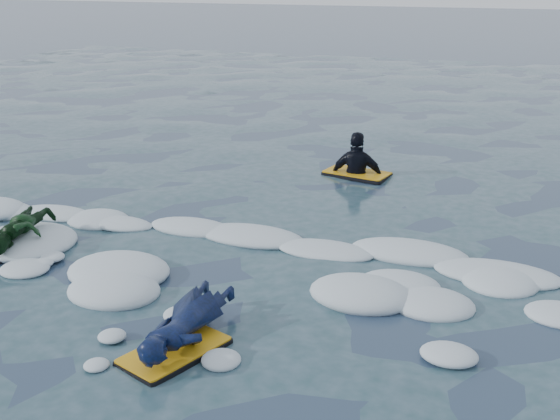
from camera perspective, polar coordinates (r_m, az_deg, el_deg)
The scene contains 5 objects.
ground at distance 8.06m, azimuth -12.70°, elevation -5.40°, with size 120.00×120.00×0.00m, color #1D3145.
foam_band at distance 8.86m, azimuth -9.14°, elevation -2.86°, with size 12.00×3.10×0.30m, color silver, non-canonical shape.
prone_woman_unit at distance 6.52m, azimuth -7.69°, elevation -9.28°, with size 0.84×1.54×0.38m.
prone_child_unit at distance 9.11m, azimuth -20.21°, elevation -1.74°, with size 0.74×1.21×0.43m.
waiting_rider_unit at distance 11.73m, azimuth 6.26°, elevation 2.52°, with size 1.16×0.79×1.60m.
Camera 1 is at (4.12, -6.10, 3.27)m, focal length 45.00 mm.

